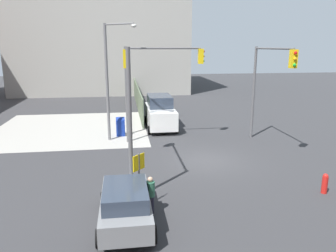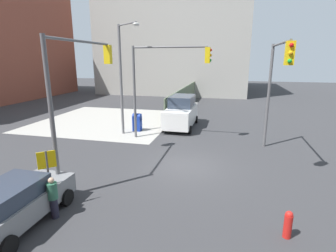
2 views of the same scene
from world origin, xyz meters
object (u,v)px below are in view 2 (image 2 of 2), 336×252
street_lamp_corner (123,72)px  fire_hydrant (288,224)px  sedan_gray (16,202)px  mailbox_blue (137,122)px  smokestack (56,50)px  van_white_delivery (181,112)px  traffic_signal_se_corner (276,78)px  traffic_signal_ne_corner (163,74)px  pedestrian_crossing (53,197)px  traffic_signal_nw_corner (79,81)px

street_lamp_corner → fire_hydrant: (-9.97, -9.71, -4.22)m
sedan_gray → mailbox_blue: bearing=1.0°
fire_hydrant → sedan_gray: size_ratio=0.22×
smokestack → van_white_delivery: (-23.18, -28.20, -5.93)m
sedan_gray → smokestack: bearing=33.6°
smokestack → traffic_signal_se_corner: (-29.07, -34.50, -2.58)m
smokestack → street_lamp_corner: 36.17m
fire_hydrant → mailbox_blue: bearing=39.4°
traffic_signal_ne_corner → fire_hydrant: size_ratio=6.91×
traffic_signal_ne_corner → sedan_gray: (-10.95, 2.35, -3.78)m
smokestack → sedan_gray: smokestack is taller
traffic_signal_ne_corner → pedestrian_crossing: traffic_signal_ne_corner is taller
smokestack → traffic_signal_nw_corner: bearing=-143.0°
smokestack → sedan_gray: size_ratio=3.42×
traffic_signal_ne_corner → mailbox_blue: 4.94m
mailbox_blue → van_white_delivery: bearing=-56.8°
sedan_gray → van_white_delivery: bearing=-11.4°
traffic_signal_se_corner → mailbox_blue: traffic_signal_se_corner is taller
traffic_signal_ne_corner → sedan_gray: 11.83m
street_lamp_corner → smokestack: bearing=42.7°
street_lamp_corner → sedan_gray: 12.08m
van_white_delivery → traffic_signal_ne_corner: bearing=170.6°
traffic_signal_nw_corner → sedan_gray: (-4.04, 0.28, -3.79)m
traffic_signal_nw_corner → traffic_signal_se_corner: (4.81, -9.00, 0.00)m
smokestack → street_lamp_corner: (-26.50, -24.49, -2.51)m
traffic_signal_nw_corner → traffic_signal_ne_corner: same height
traffic_signal_se_corner → street_lamp_corner: 10.34m
pedestrian_crossing → sedan_gray: bearing=-168.8°
street_lamp_corner → pedestrian_crossing: street_lamp_corner is taller
traffic_signal_nw_corner → mailbox_blue: (8.61, 0.50, -3.87)m
smokestack → traffic_signal_nw_corner: 42.48m
traffic_signal_ne_corner → mailbox_blue: traffic_signal_ne_corner is taller
sedan_gray → traffic_signal_nw_corner: bearing=-4.0°
traffic_signal_nw_corner → traffic_signal_ne_corner: size_ratio=1.00×
traffic_signal_nw_corner → fire_hydrant: (-2.59, -8.70, -4.15)m
smokestack → sedan_gray: (-37.92, -25.22, -6.37)m
mailbox_blue → van_white_delivery: 3.86m
traffic_signal_se_corner → van_white_delivery: size_ratio=1.20×
traffic_signal_ne_corner → street_lamp_corner: street_lamp_corner is taller
fire_hydrant → van_white_delivery: size_ratio=0.17×
traffic_signal_nw_corner → street_lamp_corner: bearing=7.8°
street_lamp_corner → pedestrian_crossing: size_ratio=5.09×
traffic_signal_se_corner → mailbox_blue: 10.94m
smokestack → traffic_signal_nw_corner: (-33.88, -25.50, -2.58)m
pedestrian_crossing → van_white_delivery: bearing=59.4°
mailbox_blue → sedan_gray: (-12.65, -0.22, 0.08)m
traffic_signal_nw_corner → sedan_gray: bearing=176.0°
traffic_signal_ne_corner → street_lamp_corner: bearing=81.4°
smokestack → mailbox_blue: 36.13m
mailbox_blue → traffic_signal_ne_corner: bearing=-123.5°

